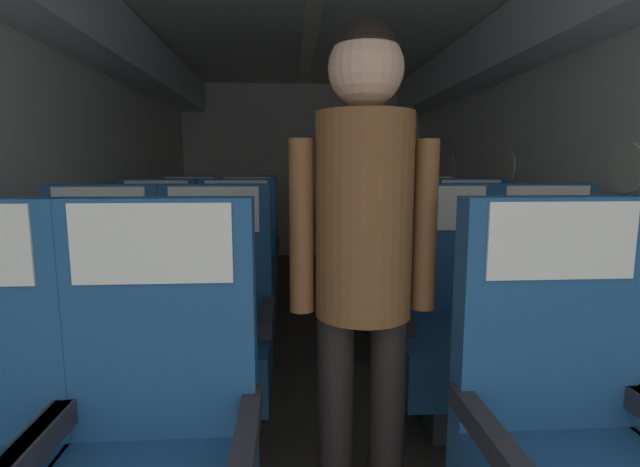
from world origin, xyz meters
The scene contains 17 objects.
ground centered at (0.00, 3.25, -0.01)m, with size 3.34×6.90×0.02m, color #3D3833.
fuselage_shell centered at (0.00, 3.51, 1.63)m, with size 3.22×6.55×2.29m.
seat_a_left_aisle centered at (-0.51, 1.37, 0.47)m, with size 0.52×0.51×1.10m.
seat_a_right_window centered at (0.52, 1.35, 0.47)m, with size 0.52×0.51×1.10m.
seat_b_left_window centered at (-1.00, 2.29, 0.47)m, with size 0.52×0.51×1.10m.
seat_b_left_aisle centered at (-0.50, 2.28, 0.47)m, with size 0.52×0.51×1.10m.
seat_b_right_aisle centered at (1.00, 2.28, 0.47)m, with size 0.52×0.51×1.10m.
seat_b_right_window centered at (0.51, 2.28, 0.47)m, with size 0.52×0.51×1.10m.
seat_c_left_window centered at (-1.00, 3.21, 0.47)m, with size 0.52×0.51×1.10m.
seat_c_left_aisle centered at (-0.51, 3.19, 0.47)m, with size 0.52×0.51×1.10m.
seat_c_right_aisle centered at (1.00, 3.19, 0.47)m, with size 0.52×0.51×1.10m.
seat_c_right_window centered at (0.51, 3.21, 0.47)m, with size 0.52×0.51×1.10m.
seat_d_left_window centered at (-0.99, 4.12, 0.47)m, with size 0.52×0.51×1.10m.
seat_d_left_aisle centered at (-0.52, 4.11, 0.47)m, with size 0.52×0.51×1.10m.
seat_d_right_aisle centered at (1.00, 4.11, 0.47)m, with size 0.52×0.51×1.10m.
seat_d_right_window centered at (0.51, 4.11, 0.47)m, with size 0.52×0.51×1.10m.
flight_attendant centered at (0.04, 1.65, 0.97)m, with size 0.43×0.28×1.58m.
Camera 1 is at (-0.18, 0.32, 1.18)m, focal length 26.21 mm.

